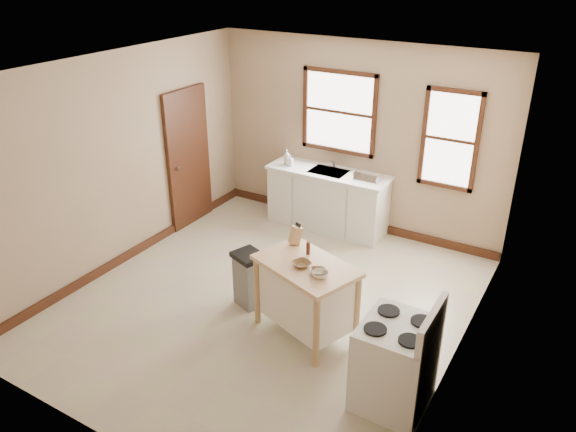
% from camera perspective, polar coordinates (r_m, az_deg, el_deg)
% --- Properties ---
extents(floor, '(5.00, 5.00, 0.00)m').
position_cam_1_polar(floor, '(6.96, -2.18, -8.68)').
color(floor, '#B7A791').
rests_on(floor, ground).
extents(ceiling, '(5.00, 5.00, 0.00)m').
position_cam_1_polar(ceiling, '(5.85, -2.64, 14.58)').
color(ceiling, white).
rests_on(ceiling, ground).
extents(wall_back, '(4.50, 0.04, 2.80)m').
position_cam_1_polar(wall_back, '(8.34, 7.04, 7.88)').
color(wall_back, tan).
rests_on(wall_back, ground).
extents(wall_left, '(0.04, 5.00, 2.80)m').
position_cam_1_polar(wall_left, '(7.65, -16.75, 5.31)').
color(wall_left, tan).
rests_on(wall_left, ground).
extents(wall_right, '(0.04, 5.00, 2.80)m').
position_cam_1_polar(wall_right, '(5.50, 17.75, -2.98)').
color(wall_right, tan).
rests_on(wall_right, ground).
extents(window_main, '(1.17, 0.06, 1.22)m').
position_cam_1_polar(window_main, '(8.35, 5.21, 10.48)').
color(window_main, '#351F0E').
rests_on(window_main, wall_back).
extents(window_side, '(0.77, 0.06, 1.37)m').
position_cam_1_polar(window_side, '(7.85, 16.14, 7.45)').
color(window_side, '#351F0E').
rests_on(window_side, wall_back).
extents(door_left, '(0.06, 0.90, 2.10)m').
position_cam_1_polar(door_left, '(8.62, -10.08, 5.79)').
color(door_left, '#351F0E').
rests_on(door_left, ground).
extents(baseboard_back, '(4.50, 0.04, 0.12)m').
position_cam_1_polar(baseboard_back, '(8.82, 6.50, -0.49)').
color(baseboard_back, '#351F0E').
rests_on(baseboard_back, ground).
extents(baseboard_left, '(0.04, 5.00, 0.12)m').
position_cam_1_polar(baseboard_left, '(8.18, -15.43, -3.55)').
color(baseboard_left, '#351F0E').
rests_on(baseboard_left, ground).
extents(sink_counter, '(1.86, 0.62, 0.92)m').
position_cam_1_polar(sink_counter, '(8.54, 4.05, 1.68)').
color(sink_counter, silver).
rests_on(sink_counter, ground).
extents(faucet, '(0.03, 0.03, 0.22)m').
position_cam_1_polar(faucet, '(8.48, 4.72, 5.63)').
color(faucet, silver).
rests_on(faucet, sink_counter).
extents(soap_bottle_a, '(0.12, 0.12, 0.24)m').
position_cam_1_polar(soap_bottle_a, '(8.57, -0.11, 6.00)').
color(soap_bottle_a, '#B2B2B2').
rests_on(soap_bottle_a, sink_counter).
extents(soap_bottle_b, '(0.08, 0.08, 0.17)m').
position_cam_1_polar(soap_bottle_b, '(8.53, 0.22, 5.67)').
color(soap_bottle_b, '#B2B2B2').
rests_on(soap_bottle_b, sink_counter).
extents(dish_rack, '(0.40, 0.32, 0.09)m').
position_cam_1_polar(dish_rack, '(8.11, 8.16, 4.03)').
color(dish_rack, silver).
rests_on(dish_rack, sink_counter).
extents(kitchen_island, '(1.25, 1.01, 0.89)m').
position_cam_1_polar(kitchen_island, '(6.21, 1.81, -8.41)').
color(kitchen_island, '#EEC28C').
rests_on(kitchen_island, ground).
extents(knife_block, '(0.14, 0.14, 0.20)m').
position_cam_1_polar(knife_block, '(6.32, 0.77, -2.03)').
color(knife_block, tan).
rests_on(knife_block, kitchen_island).
extents(pepper_grinder, '(0.06, 0.06, 0.15)m').
position_cam_1_polar(pepper_grinder, '(6.13, 2.06, -3.26)').
color(pepper_grinder, '#471D13').
rests_on(pepper_grinder, kitchen_island).
extents(bowl_a, '(0.25, 0.25, 0.05)m').
position_cam_1_polar(bowl_a, '(5.93, 1.39, -4.89)').
color(bowl_a, brown).
rests_on(bowl_a, kitchen_island).
extents(bowl_b, '(0.22, 0.22, 0.04)m').
position_cam_1_polar(bowl_b, '(5.81, 3.01, -5.66)').
color(bowl_b, brown).
rests_on(bowl_b, kitchen_island).
extents(bowl_c, '(0.18, 0.18, 0.05)m').
position_cam_1_polar(bowl_c, '(5.75, 3.29, -5.93)').
color(bowl_c, white).
rests_on(bowl_c, kitchen_island).
extents(trash_bin, '(0.44, 0.41, 0.70)m').
position_cam_1_polar(trash_bin, '(6.74, -3.96, -6.41)').
color(trash_bin, slate).
rests_on(trash_bin, ground).
extents(gas_stove, '(0.70, 0.71, 1.14)m').
position_cam_1_polar(gas_stove, '(5.38, 10.92, -13.48)').
color(gas_stove, white).
rests_on(gas_stove, ground).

